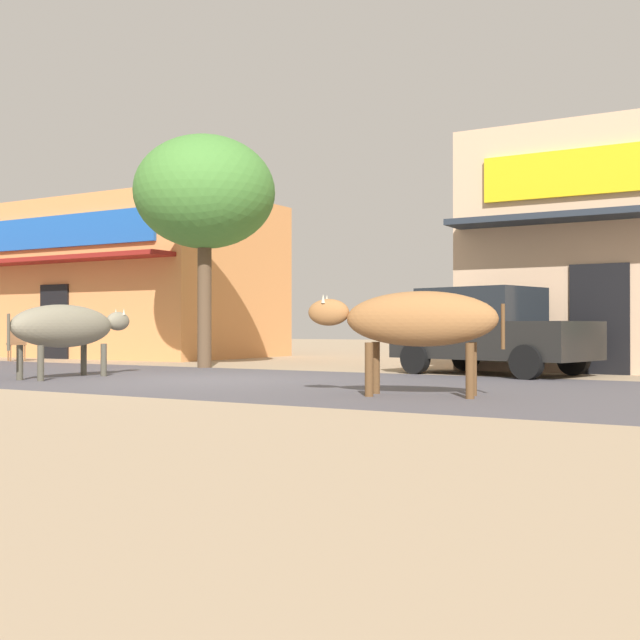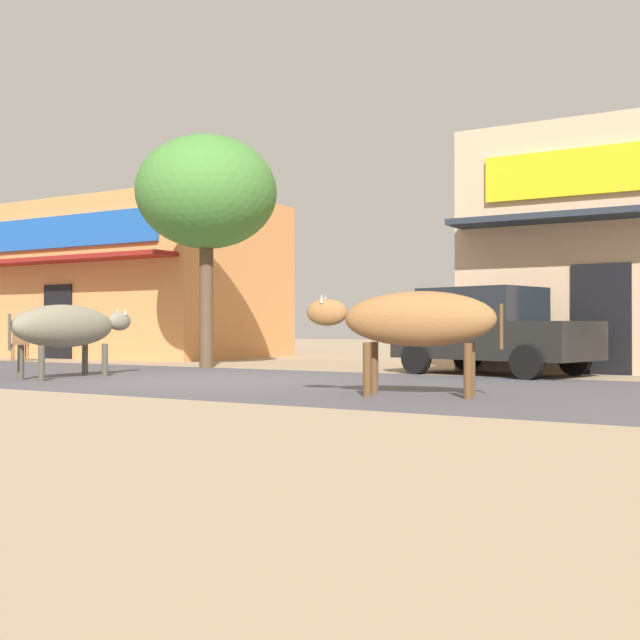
{
  "view_description": "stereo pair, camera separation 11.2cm",
  "coord_description": "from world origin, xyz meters",
  "px_view_note": "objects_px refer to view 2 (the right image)",
  "views": [
    {
      "loc": [
        8.61,
        -10.88,
        0.9
      ],
      "look_at": [
        1.9,
        0.61,
        1.01
      ],
      "focal_mm": 45.15,
      "sensor_mm": 36.0,
      "label": 1
    },
    {
      "loc": [
        8.7,
        -10.83,
        0.9
      ],
      "look_at": [
        1.9,
        0.61,
        1.01
      ],
      "focal_mm": 45.15,
      "sensor_mm": 36.0,
      "label": 2
    }
  ],
  "objects_px": {
    "cow_far_dark": "(414,320)",
    "roadside_tree": "(206,193)",
    "cow_near_brown": "(67,327)",
    "cafe_chair_near_tree": "(20,342)",
    "parked_hatchback_car": "(491,330)"
  },
  "relations": [
    {
      "from": "roadside_tree",
      "to": "cow_near_brown",
      "type": "height_order",
      "value": "roadside_tree"
    },
    {
      "from": "cow_far_dark",
      "to": "cafe_chair_near_tree",
      "type": "distance_m",
      "value": 14.12
    },
    {
      "from": "cow_near_brown",
      "to": "cafe_chair_near_tree",
      "type": "distance_m",
      "value": 7.84
    },
    {
      "from": "parked_hatchback_car",
      "to": "cow_near_brown",
      "type": "relative_size",
      "value": 1.37
    },
    {
      "from": "roadside_tree",
      "to": "parked_hatchback_car",
      "type": "bearing_deg",
      "value": 6.31
    },
    {
      "from": "cow_far_dark",
      "to": "cafe_chair_near_tree",
      "type": "xyz_separation_m",
      "value": [
        -13.35,
        4.58,
        -0.47
      ]
    },
    {
      "from": "cow_near_brown",
      "to": "cow_far_dark",
      "type": "relative_size",
      "value": 1.14
    },
    {
      "from": "roadside_tree",
      "to": "cow_far_dark",
      "type": "relative_size",
      "value": 2.02
    },
    {
      "from": "roadside_tree",
      "to": "parked_hatchback_car",
      "type": "distance_m",
      "value": 6.99
    },
    {
      "from": "cow_near_brown",
      "to": "cafe_chair_near_tree",
      "type": "xyz_separation_m",
      "value": [
        -6.56,
        4.28,
        -0.39
      ]
    },
    {
      "from": "roadside_tree",
      "to": "parked_hatchback_car",
      "type": "xyz_separation_m",
      "value": [
        6.26,
        0.69,
        -3.02
      ]
    },
    {
      "from": "parked_hatchback_car",
      "to": "cow_far_dark",
      "type": "bearing_deg",
      "value": -82.12
    },
    {
      "from": "cow_far_dark",
      "to": "roadside_tree",
      "type": "bearing_deg",
      "value": 147.75
    },
    {
      "from": "roadside_tree",
      "to": "cow_near_brown",
      "type": "relative_size",
      "value": 1.78
    },
    {
      "from": "parked_hatchback_car",
      "to": "cafe_chair_near_tree",
      "type": "xyz_separation_m",
      "value": [
        -12.64,
        -0.51,
        -0.33
      ]
    }
  ]
}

